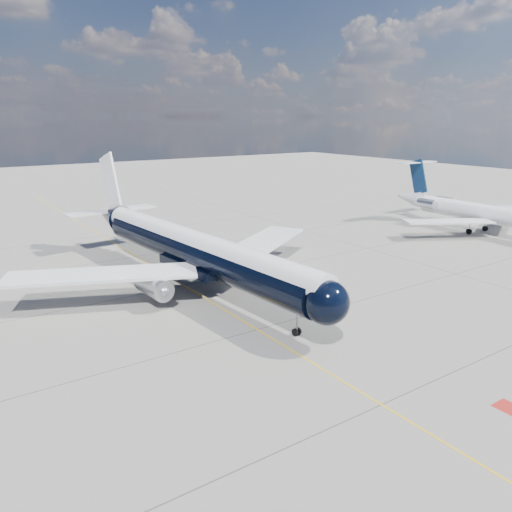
% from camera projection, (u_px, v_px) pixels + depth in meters
% --- Properties ---
extents(ground, '(320.00, 320.00, 0.00)m').
position_uv_depth(ground, '(166.00, 275.00, 61.73)').
color(ground, gray).
rests_on(ground, ground).
extents(taxiway_centerline, '(0.16, 160.00, 0.01)m').
position_uv_depth(taxiway_centerline, '(184.00, 286.00, 57.75)').
color(taxiway_centerline, '#E4AD0C').
rests_on(taxiway_centerline, ground).
extents(red_marking, '(1.60, 1.60, 0.01)m').
position_uv_depth(red_marking, '(508.00, 407.00, 33.57)').
color(red_marking, maroon).
rests_on(red_marking, ground).
extents(main_airliner, '(40.13, 48.98, 14.14)m').
position_uv_depth(main_airliner, '(190.00, 248.00, 56.83)').
color(main_airliner, black).
rests_on(main_airliner, ground).
extents(regional_jet, '(29.40, 33.74, 11.44)m').
position_uv_depth(regional_jet, '(473.00, 210.00, 84.06)').
color(regional_jet, white).
rests_on(regional_jet, ground).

